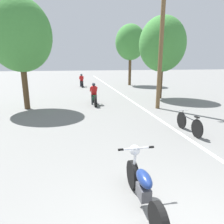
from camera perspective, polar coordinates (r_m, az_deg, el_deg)
lane_stripe_edge at (r=15.86m, az=3.87°, el=4.33°), size 0.14×48.00×0.01m
utility_pole at (r=12.04m, az=13.86°, el=18.29°), size 1.10×0.24×7.14m
roadside_tree_right_near at (r=15.61m, az=14.22°, el=18.20°), size 3.40×3.06×5.89m
roadside_tree_right_far at (r=23.89m, az=5.29°, el=19.16°), size 3.42×3.07×6.78m
roadside_tree_left at (r=12.68m, az=-24.86°, el=19.24°), size 3.46×3.11×6.11m
motorcycle_foreground at (r=4.08m, az=8.74°, el=-20.22°), size 0.76×2.00×1.05m
motorcycle_rider_lead at (r=13.05m, az=-5.17°, el=4.48°), size 0.50×2.17×1.40m
motorcycle_rider_far at (r=22.53m, az=-8.68°, el=8.52°), size 0.50×1.98×1.41m
bicycle_parked at (r=8.38m, az=21.13°, el=-3.10°), size 0.44×1.78×0.81m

